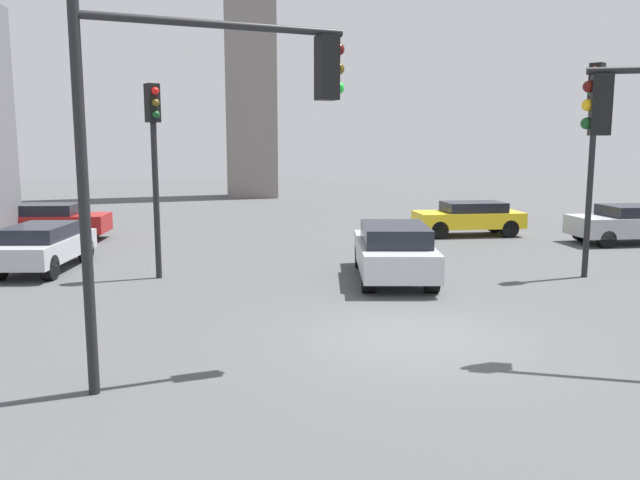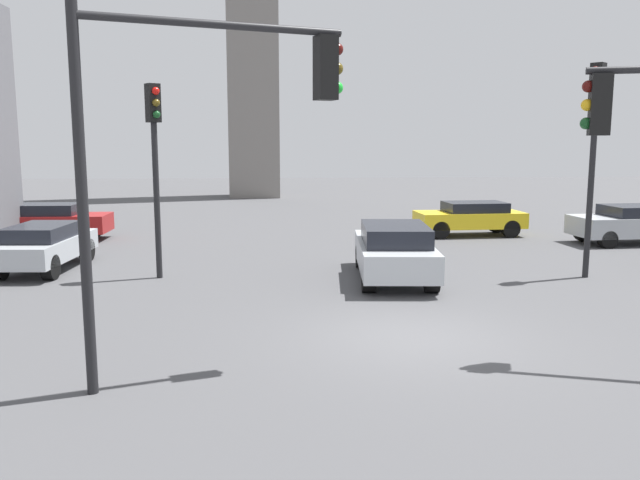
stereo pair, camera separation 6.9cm
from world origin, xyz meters
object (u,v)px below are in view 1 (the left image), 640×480
traffic_light_1 (154,144)px  car_0 (394,250)px  car_3 (632,223)px  car_4 (43,245)px  car_5 (49,221)px  traffic_light_0 (208,117)px  car_2 (469,217)px  traffic_light_3 (593,131)px

traffic_light_1 → car_0: (6.34, -0.59, -2.81)m
traffic_light_1 → car_0: bearing=50.1°
car_0 → car_3: size_ratio=1.09×
car_0 → car_4: bearing=83.2°
car_4 → car_5: car_5 is taller
traffic_light_0 → car_5: (-7.52, 14.71, -3.32)m
traffic_light_1 → car_5: (-5.32, 7.17, -2.88)m
car_2 → car_4: (-14.30, -5.95, 0.00)m
traffic_light_3 → car_3: 7.85m
car_0 → car_2: bearing=-25.4°
car_0 → traffic_light_3: bearing=-86.6°
car_3 → car_5: size_ratio=1.06×
traffic_light_3 → car_2: 8.61m
car_4 → car_2: bearing=-64.4°
traffic_light_3 → car_4: bearing=-49.3°
traffic_light_3 → car_2: traffic_light_3 is taller
car_2 → car_4: size_ratio=1.01×
car_4 → car_5: 6.12m
traffic_light_1 → traffic_light_3: traffic_light_3 is taller
car_5 → traffic_light_3: bearing=-25.1°
car_0 → car_3: (9.79, 5.50, -0.05)m
car_5 → car_2: bearing=0.1°
car_3 → traffic_light_3: bearing=46.9°
car_3 → car_2: bearing=-28.0°
traffic_light_1 → traffic_light_3: 11.65m
traffic_light_3 → car_3: size_ratio=1.30×
car_0 → car_5: car_0 is taller
car_2 → car_4: bearing=18.8°
traffic_light_0 → car_2: (8.60, 14.81, -3.32)m
traffic_light_0 → car_3: (13.93, 12.45, -3.30)m
traffic_light_3 → car_0: traffic_light_3 is taller
car_4 → traffic_light_1: bearing=-107.6°
traffic_light_3 → car_5: traffic_light_3 is taller
traffic_light_3 → car_5: bearing=-66.7°
car_4 → traffic_light_3: bearing=-94.5°
traffic_light_3 → traffic_light_1: bearing=-45.2°
traffic_light_3 → car_4: size_ratio=1.36×
traffic_light_1 → car_3: bearing=72.3°
car_4 → car_5: bearing=20.3°
car_2 → car_4: 15.49m
traffic_light_1 → car_3: traffic_light_1 is taller
car_3 → car_5: car_3 is taller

